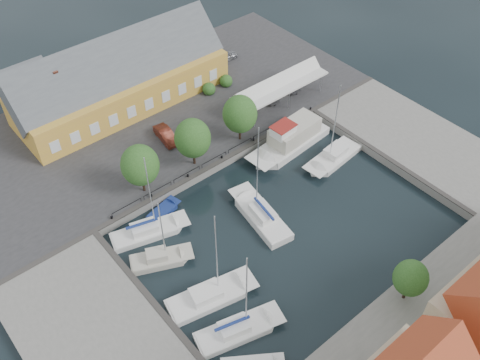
# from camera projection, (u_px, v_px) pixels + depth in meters

# --- Properties ---
(ground) EXTENTS (140.00, 140.00, 0.00)m
(ground) POSITION_uv_depth(u_px,v_px,m) (275.00, 219.00, 58.33)
(ground) COLOR black
(ground) RESTS_ON ground
(north_quay) EXTENTS (56.00, 26.00, 1.00)m
(north_quay) POSITION_uv_depth(u_px,v_px,m) (158.00, 116.00, 70.58)
(north_quay) COLOR #2D2D30
(north_quay) RESTS_ON ground
(west_quay) EXTENTS (12.00, 24.00, 1.00)m
(west_quay) POSITION_uv_depth(u_px,v_px,m) (106.00, 350.00, 46.82)
(west_quay) COLOR slate
(west_quay) RESTS_ON ground
(east_quay) EXTENTS (12.00, 24.00, 1.00)m
(east_quay) POSITION_uv_depth(u_px,v_px,m) (415.00, 141.00, 66.95)
(east_quay) COLOR slate
(east_quay) RESTS_ON ground
(south_bank) EXTENTS (56.00, 14.00, 1.00)m
(south_bank) POSITION_uv_depth(u_px,v_px,m) (439.00, 355.00, 46.48)
(south_bank) COLOR slate
(south_bank) RESTS_ON ground
(quay_edge_fittings) EXTENTS (56.00, 24.72, 0.40)m
(quay_edge_fittings) POSITION_uv_depth(u_px,v_px,m) (247.00, 189.00, 60.20)
(quay_edge_fittings) COLOR #383533
(quay_edge_fittings) RESTS_ON north_quay
(warehouse) EXTENTS (28.56, 14.00, 9.55)m
(warehouse) POSITION_uv_depth(u_px,v_px,m) (115.00, 81.00, 69.57)
(warehouse) COLOR gold
(warehouse) RESTS_ON north_quay
(tent_canopy) EXTENTS (14.00, 4.00, 2.83)m
(tent_canopy) POSITION_uv_depth(u_px,v_px,m) (280.00, 86.00, 70.10)
(tent_canopy) COLOR silver
(tent_canopy) RESTS_ON north_quay
(quay_trees) EXTENTS (18.20, 4.20, 6.30)m
(quay_trees) POSITION_uv_depth(u_px,v_px,m) (193.00, 138.00, 60.57)
(quay_trees) COLOR black
(quay_trees) RESTS_ON north_quay
(car_silver) EXTENTS (3.88, 1.59, 1.32)m
(car_silver) POSITION_uv_depth(u_px,v_px,m) (226.00, 56.00, 79.02)
(car_silver) COLOR #A6A8AE
(car_silver) RESTS_ON north_quay
(car_red) EXTENTS (2.05, 4.55, 1.45)m
(car_red) POSITION_uv_depth(u_px,v_px,m) (166.00, 135.00, 65.88)
(car_red) COLOR #541D13
(car_red) RESTS_ON north_quay
(center_sailboat) EXTENTS (4.11, 9.55, 12.71)m
(center_sailboat) POSITION_uv_depth(u_px,v_px,m) (261.00, 217.00, 58.13)
(center_sailboat) COLOR white
(center_sailboat) RESTS_ON ground
(trawler) EXTENTS (12.33, 4.49, 5.00)m
(trawler) POSITION_uv_depth(u_px,v_px,m) (291.00, 140.00, 66.30)
(trawler) COLOR white
(trawler) RESTS_ON ground
(east_boat_a) EXTENTS (8.63, 3.60, 11.88)m
(east_boat_a) POSITION_uv_depth(u_px,v_px,m) (333.00, 158.00, 65.07)
(east_boat_a) COLOR white
(east_boat_a) RESTS_ON ground
(west_boat_a) EXTENTS (8.71, 4.60, 11.25)m
(west_boat_a) POSITION_uv_depth(u_px,v_px,m) (148.00, 233.00, 56.64)
(west_boat_a) COLOR white
(west_boat_a) RESTS_ON ground
(west_boat_b) EXTENTS (6.69, 4.63, 9.07)m
(west_boat_b) POSITION_uv_depth(u_px,v_px,m) (160.00, 260.00, 54.07)
(west_boat_b) COLOR #B8B4A6
(west_boat_b) RESTS_ON ground
(west_boat_c) EXTENTS (9.27, 4.69, 12.00)m
(west_boat_c) POSITION_uv_depth(u_px,v_px,m) (210.00, 297.00, 50.93)
(west_boat_c) COLOR white
(west_boat_c) RESTS_ON ground
(west_boat_d) EXTENTS (8.66, 4.61, 11.23)m
(west_boat_d) POSITION_uv_depth(u_px,v_px,m) (237.00, 331.00, 48.36)
(west_boat_d) COLOR white
(west_boat_d) RESTS_ON ground
(launch_nw) EXTENTS (4.31, 2.52, 0.88)m
(launch_nw) POSITION_uv_depth(u_px,v_px,m) (164.00, 212.00, 59.01)
(launch_nw) COLOR navy
(launch_nw) RESTS_ON ground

